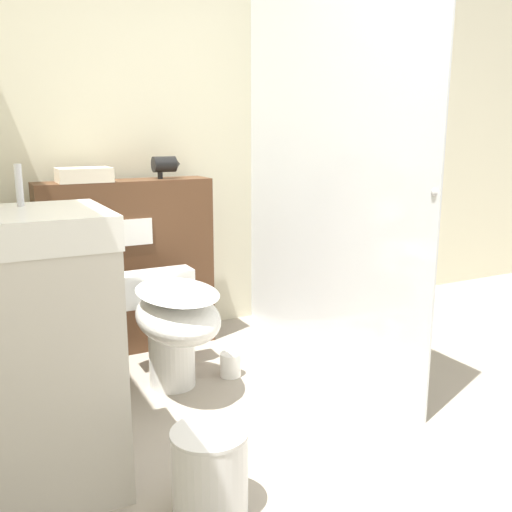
% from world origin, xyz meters
% --- Properties ---
extents(wall_back, '(8.00, 0.06, 2.50)m').
position_xyz_m(wall_back, '(0.00, 2.17, 1.25)').
color(wall_back, beige).
rests_on(wall_back, ground_plane).
extents(partition_panel, '(0.94, 0.23, 0.95)m').
position_xyz_m(partition_panel, '(-0.46, 1.95, 0.48)').
color(partition_panel, '#51331E').
rests_on(partition_panel, ground_plane).
extents(shower_glass, '(0.04, 1.62, 2.03)m').
position_xyz_m(shower_glass, '(0.41, 1.33, 1.02)').
color(shower_glass, silver).
rests_on(shower_glass, ground_plane).
extents(toilet, '(0.38, 0.67, 0.52)m').
position_xyz_m(toilet, '(-0.42, 1.33, 0.35)').
color(toilet, white).
rests_on(toilet, ground_plane).
extents(sink_vanity, '(0.49, 0.48, 1.11)m').
position_xyz_m(sink_vanity, '(-1.07, 0.80, 0.49)').
color(sink_vanity, beige).
rests_on(sink_vanity, ground_plane).
extents(hair_drier, '(0.15, 0.09, 0.12)m').
position_xyz_m(hair_drier, '(-0.23, 1.94, 1.03)').
color(hair_drier, black).
rests_on(hair_drier, partition_panel).
extents(folded_towel, '(0.27, 0.18, 0.07)m').
position_xyz_m(folded_towel, '(-0.67, 1.93, 0.99)').
color(folded_towel, beige).
rests_on(folded_towel, partition_panel).
extents(spare_toilet_roll, '(0.10, 0.10, 0.12)m').
position_xyz_m(spare_toilet_roll, '(-0.12, 1.34, 0.06)').
color(spare_toilet_roll, white).
rests_on(spare_toilet_roll, ground_plane).
extents(waste_bin, '(0.25, 0.25, 0.29)m').
position_xyz_m(waste_bin, '(-0.62, 0.41, 0.14)').
color(waste_bin, silver).
rests_on(waste_bin, ground_plane).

